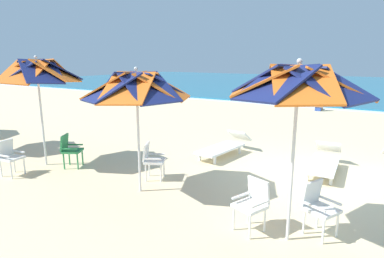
{
  "coord_description": "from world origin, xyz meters",
  "views": [
    {
      "loc": [
        1.38,
        -7.46,
        2.76
      ],
      "look_at": [
        -2.82,
        -0.63,
        1.0
      ],
      "focal_mm": 30.0,
      "sensor_mm": 36.0,
      "label": 1
    }
  ],
  "objects_px": {
    "plastic_chair_0": "(253,202)",
    "beach_umbrella_2": "(37,72)",
    "plastic_chair_1": "(318,205)",
    "plastic_chair_3": "(9,155)",
    "beach_umbrella_0": "(298,84)",
    "sun_lounger_2": "(224,146)",
    "plastic_chair_4": "(70,149)",
    "beachgoer_seated": "(319,105)",
    "beach_umbrella_1": "(137,87)",
    "plastic_chair_2": "(152,159)",
    "sun_lounger_1": "(324,161)"
  },
  "relations": [
    {
      "from": "plastic_chair_0",
      "to": "beach_umbrella_2",
      "type": "relative_size",
      "value": 0.3
    },
    {
      "from": "plastic_chair_1",
      "to": "plastic_chair_3",
      "type": "relative_size",
      "value": 1.0
    },
    {
      "from": "beach_umbrella_0",
      "to": "sun_lounger_2",
      "type": "height_order",
      "value": "beach_umbrella_0"
    },
    {
      "from": "plastic_chair_1",
      "to": "beach_umbrella_2",
      "type": "distance_m",
      "value": 7.09
    },
    {
      "from": "beach_umbrella_2",
      "to": "plastic_chair_3",
      "type": "bearing_deg",
      "value": -90.75
    },
    {
      "from": "beach_umbrella_2",
      "to": "plastic_chair_4",
      "type": "height_order",
      "value": "beach_umbrella_2"
    },
    {
      "from": "plastic_chair_4",
      "to": "beachgoer_seated",
      "type": "distance_m",
      "value": 13.75
    },
    {
      "from": "beach_umbrella_1",
      "to": "beachgoer_seated",
      "type": "xyz_separation_m",
      "value": [
        1.1,
        13.5,
        -1.92
      ]
    },
    {
      "from": "plastic_chair_0",
      "to": "beachgoer_seated",
      "type": "distance_m",
      "value": 13.83
    },
    {
      "from": "plastic_chair_2",
      "to": "beach_umbrella_2",
      "type": "distance_m",
      "value": 3.68
    },
    {
      "from": "plastic_chair_4",
      "to": "plastic_chair_0",
      "type": "bearing_deg",
      "value": -5.57
    },
    {
      "from": "plastic_chair_3",
      "to": "beachgoer_seated",
      "type": "height_order",
      "value": "beachgoer_seated"
    },
    {
      "from": "beach_umbrella_1",
      "to": "beach_umbrella_2",
      "type": "relative_size",
      "value": 0.92
    },
    {
      "from": "plastic_chair_0",
      "to": "plastic_chair_3",
      "type": "relative_size",
      "value": 1.0
    },
    {
      "from": "plastic_chair_1",
      "to": "plastic_chair_2",
      "type": "xyz_separation_m",
      "value": [
        -3.77,
        0.52,
        0.0
      ]
    },
    {
      "from": "beach_umbrella_0",
      "to": "plastic_chair_3",
      "type": "height_order",
      "value": "beach_umbrella_0"
    },
    {
      "from": "sun_lounger_1",
      "to": "sun_lounger_2",
      "type": "height_order",
      "value": "same"
    },
    {
      "from": "beach_umbrella_1",
      "to": "sun_lounger_1",
      "type": "height_order",
      "value": "beach_umbrella_1"
    },
    {
      "from": "beach_umbrella_2",
      "to": "plastic_chair_4",
      "type": "xyz_separation_m",
      "value": [
        0.73,
        0.22,
        -1.94
      ]
    },
    {
      "from": "plastic_chair_1",
      "to": "plastic_chair_4",
      "type": "distance_m",
      "value": 6.1
    },
    {
      "from": "plastic_chair_4",
      "to": "beachgoer_seated",
      "type": "xyz_separation_m",
      "value": [
        3.67,
        13.25,
        -0.2
      ]
    },
    {
      "from": "beach_umbrella_2",
      "to": "sun_lounger_2",
      "type": "xyz_separation_m",
      "value": [
        3.67,
        3.25,
        -2.15
      ]
    },
    {
      "from": "beach_umbrella_1",
      "to": "plastic_chair_4",
      "type": "distance_m",
      "value": 3.1
    },
    {
      "from": "plastic_chair_4",
      "to": "sun_lounger_1",
      "type": "height_order",
      "value": "plastic_chair_4"
    },
    {
      "from": "plastic_chair_0",
      "to": "beach_umbrella_1",
      "type": "relative_size",
      "value": 0.33
    },
    {
      "from": "plastic_chair_0",
      "to": "beachgoer_seated",
      "type": "relative_size",
      "value": 0.94
    },
    {
      "from": "beach_umbrella_1",
      "to": "plastic_chair_3",
      "type": "height_order",
      "value": "beach_umbrella_1"
    },
    {
      "from": "plastic_chair_3",
      "to": "sun_lounger_1",
      "type": "distance_m",
      "value": 7.67
    },
    {
      "from": "plastic_chair_4",
      "to": "plastic_chair_3",
      "type": "bearing_deg",
      "value": -122.68
    },
    {
      "from": "beach_umbrella_1",
      "to": "sun_lounger_2",
      "type": "xyz_separation_m",
      "value": [
        0.38,
        3.28,
        -1.93
      ]
    },
    {
      "from": "plastic_chair_4",
      "to": "beachgoer_seated",
      "type": "height_order",
      "value": "beachgoer_seated"
    },
    {
      "from": "beach_umbrella_0",
      "to": "plastic_chair_0",
      "type": "bearing_deg",
      "value": -178.86
    },
    {
      "from": "beachgoer_seated",
      "to": "beach_umbrella_0",
      "type": "bearing_deg",
      "value": -81.37
    },
    {
      "from": "plastic_chair_2",
      "to": "plastic_chair_3",
      "type": "height_order",
      "value": "same"
    },
    {
      "from": "beach_umbrella_0",
      "to": "beach_umbrella_2",
      "type": "bearing_deg",
      "value": 177.61
    },
    {
      "from": "plastic_chair_1",
      "to": "beach_umbrella_2",
      "type": "bearing_deg",
      "value": -178.77
    },
    {
      "from": "beach_umbrella_0",
      "to": "sun_lounger_1",
      "type": "relative_size",
      "value": 1.27
    },
    {
      "from": "plastic_chair_2",
      "to": "sun_lounger_1",
      "type": "distance_m",
      "value": 4.25
    },
    {
      "from": "plastic_chair_0",
      "to": "sun_lounger_1",
      "type": "distance_m",
      "value": 3.62
    },
    {
      "from": "plastic_chair_0",
      "to": "plastic_chair_4",
      "type": "height_order",
      "value": "same"
    },
    {
      "from": "plastic_chair_0",
      "to": "sun_lounger_1",
      "type": "relative_size",
      "value": 0.4
    },
    {
      "from": "sun_lounger_1",
      "to": "beachgoer_seated",
      "type": "relative_size",
      "value": 2.35
    },
    {
      "from": "beach_umbrella_0",
      "to": "plastic_chair_1",
      "type": "bearing_deg",
      "value": 50.38
    },
    {
      "from": "beach_umbrella_0",
      "to": "plastic_chair_3",
      "type": "relative_size",
      "value": 3.2
    },
    {
      "from": "plastic_chair_3",
      "to": "beachgoer_seated",
      "type": "bearing_deg",
      "value": 73.0
    },
    {
      "from": "plastic_chair_4",
      "to": "sun_lounger_1",
      "type": "relative_size",
      "value": 0.4
    },
    {
      "from": "beach_umbrella_2",
      "to": "sun_lounger_2",
      "type": "distance_m",
      "value": 5.35
    },
    {
      "from": "plastic_chair_3",
      "to": "sun_lounger_1",
      "type": "xyz_separation_m",
      "value": [
        6.41,
        4.22,
        -0.22
      ]
    },
    {
      "from": "beach_umbrella_0",
      "to": "beachgoer_seated",
      "type": "bearing_deg",
      "value": 98.63
    },
    {
      "from": "plastic_chair_0",
      "to": "sun_lounger_2",
      "type": "height_order",
      "value": "plastic_chair_0"
    }
  ]
}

